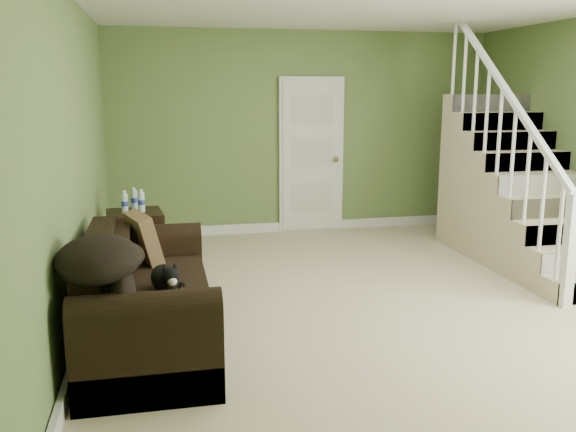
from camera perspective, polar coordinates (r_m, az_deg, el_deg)
name	(u,v)px	position (r m, az deg, el deg)	size (l,w,h in m)	color
floor	(371,296)	(5.70, 7.81, -7.41)	(5.00, 5.50, 0.01)	tan
wall_back	(303,133)	(8.04, 1.44, 7.79)	(5.00, 0.04, 2.60)	olive
wall_left	(76,162)	(5.13, -19.19, 4.84)	(0.04, 5.50, 2.60)	olive
baseboard_back	(303,226)	(8.19, 1.45, -0.91)	(5.00, 0.04, 0.12)	white
baseboard_left	(91,309)	(5.40, -17.97, -8.30)	(0.04, 5.50, 0.12)	white
door	(311,155)	(8.05, 2.21, 5.68)	(0.86, 0.12, 2.02)	white
staircase	(514,201)	(7.25, 20.36, 1.35)	(1.00, 2.51, 2.82)	tan
sofa	(143,303)	(4.67, -13.37, -7.93)	(0.89, 2.07, 0.82)	black
side_table	(136,242)	(6.42, -14.04, -2.37)	(0.60, 0.60, 0.88)	black
cat	(165,279)	(4.44, -11.40, -5.77)	(0.30, 0.52, 0.25)	black
banana	(176,295)	(4.32, -10.42, -7.24)	(0.05, 0.19, 0.05)	yellow
throw_pillow	(145,241)	(5.23, -13.26, -2.27)	(0.12, 0.46, 0.46)	brown
throw_blanket	(98,259)	(3.90, -17.33, -3.86)	(0.50, 0.66, 0.27)	black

